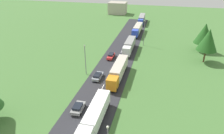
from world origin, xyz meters
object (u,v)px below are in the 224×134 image
Objects in this scene: truck_third at (129,45)px; car_third at (98,76)px; car_second at (78,108)px; tree_elm at (208,40)px; truck_second at (118,71)px; truck_lead at (95,116)px; tree_maple at (204,33)px; distant_building at (118,8)px; truck_fifth at (142,19)px; truck_fourth at (137,29)px; car_fourth at (111,56)px; lamppost_second at (85,58)px; lamppost_third at (144,32)px.

truck_third reaches higher than car_third.
car_second is 13.11m from car_third.
car_third is 33.31m from tree_elm.
truck_second is 5.37m from car_third.
truck_lead is 0.91× the size of truck_second.
tree_maple is 65.24m from distant_building.
car_second is at bearing -93.67° from truck_fifth.
truck_fourth is at bearing 89.59° from truck_third.
truck_lead reaches higher than truck_third.
truck_fourth is 3.48× the size of car_second.
truck_second reaches higher than truck_third.
tree_elm is (23.08, -3.00, 4.80)m from truck_third.
car_second is (-4.61, -71.88, -1.28)m from truck_fifth.
tree_elm is at bearing 34.34° from truck_second.
car_second is at bearing -108.29° from truck_second.
truck_second reaches higher than car_fourth.
car_fourth is at bearing 98.46° from truck_lead.
truck_lead is 1.05× the size of truck_third.
distant_building reaches higher than truck_third.
lamppost_second is 0.91× the size of lamppost_third.
truck_fifth reaches higher than truck_third.
tree_maple reaches higher than truck_fifth.
truck_second is 1.38× the size of distant_building.
truck_third is 2.77× the size of car_third.
truck_fourth is 40.35m from car_third.
lamppost_third is (8.81, 27.14, 4.21)m from car_third.
tree_elm reaches higher than car_fourth.
distant_building is at bearing 131.30° from truck_fifth.
truck_fourth is 0.97× the size of truck_fifth.
truck_lead reaches higher than car_fourth.
distant_building is at bearing 102.42° from truck_second.
truck_lead is 17.61m from truck_second.
truck_fourth is 3.16× the size of car_third.
truck_second is 34.03m from tree_maple.
distant_building is at bearing 112.23° from lamppost_third.
truck_second is 3.19× the size of car_third.
truck_fifth is at bearing 125.85° from tree_maple.
truck_fifth reaches higher than car_second.
truck_lead is 2.91× the size of car_third.
lamppost_second is at bearing -114.40° from truck_third.
car_third is (-0.06, 13.10, -0.03)m from car_second.
tree_maple is at bearing 86.80° from tree_elm.
truck_fifth is 47.75m from tree_elm.
truck_third reaches higher than car_second.
lamppost_second is (-3.72, 1.65, 3.81)m from car_third.
tree_elm is at bearing 54.96° from truck_lead.
truck_fifth is 3.59× the size of car_second.
car_third is (-4.73, -20.29, -1.29)m from truck_third.
truck_fifth is at bearing 84.36° from car_fourth.
truck_fourth is at bearing -89.37° from truck_fifth.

